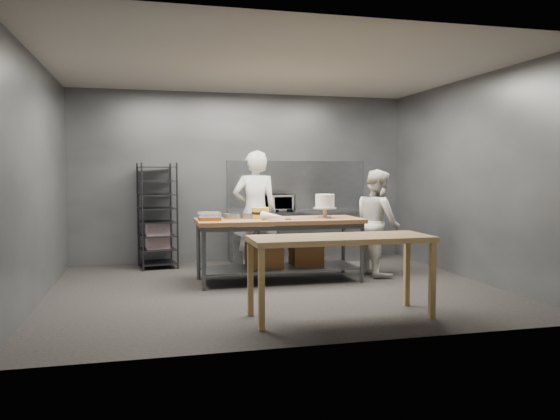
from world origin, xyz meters
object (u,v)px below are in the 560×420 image
near_counter (341,244)px  frosted_cake_stand (325,203)px  speed_rack (157,216)px  chef_right (378,222)px  chef_behind (255,212)px  work_table (280,242)px  layer_cake (260,213)px  microwave (278,203)px

near_counter → frosted_cake_stand: 2.12m
speed_rack → chef_right: bearing=-24.3°
chef_behind → work_table: bearing=110.2°
frosted_cake_stand → chef_right: bearing=11.4°
work_table → layer_cake: layer_cake is taller
chef_behind → layer_cake: chef_behind is taller
work_table → layer_cake: bearing=160.2°
near_counter → chef_behind: 2.93m
chef_behind → layer_cake: 0.70m
chef_right → frosted_cake_stand: (-0.92, -0.19, 0.33)m
near_counter → microwave: bearing=86.9°
layer_cake → microwave: bearing=67.8°
work_table → chef_right: (1.58, 0.12, 0.25)m
chef_right → microwave: bearing=35.7°
work_table → layer_cake: 0.52m
speed_rack → chef_right: (3.31, -1.49, -0.04)m
work_table → chef_behind: bearing=105.2°
work_table → speed_rack: (-1.73, 1.61, 0.28)m
microwave → chef_right: bearing=-52.4°
microwave → frosted_cake_stand: size_ratio=1.54×
microwave → near_counter: bearing=-93.1°
microwave → layer_cake: bearing=-112.2°
near_counter → frosted_cake_stand: bearing=76.3°
work_table → speed_rack: size_ratio=1.37×
chef_behind → frosted_cake_stand: 1.25m
near_counter → chef_right: (1.42, 2.22, 0.01)m
chef_right → work_table: bearing=92.3°
chef_behind → chef_right: (1.80, -0.68, -0.15)m
chef_behind → speed_rack: bearing=-23.2°
work_table → chef_behind: chef_behind is taller
speed_rack → microwave: speed_rack is taller
microwave → frosted_cake_stand: frosted_cake_stand is taller
chef_right → layer_cake: size_ratio=6.33×
chef_behind → frosted_cake_stand: size_ratio=5.49×
frosted_cake_stand → layer_cake: (-0.94, 0.17, -0.15)m
speed_rack → frosted_cake_stand: speed_rack is taller
near_counter → chef_behind: bearing=97.5°
chef_behind → layer_cake: size_ratio=7.47×
chef_right → microwave: chef_right is taller
chef_behind → layer_cake: (-0.06, -0.70, 0.03)m
speed_rack → microwave: (2.10, 0.08, 0.19)m
speed_rack → chef_right: size_ratio=1.07×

